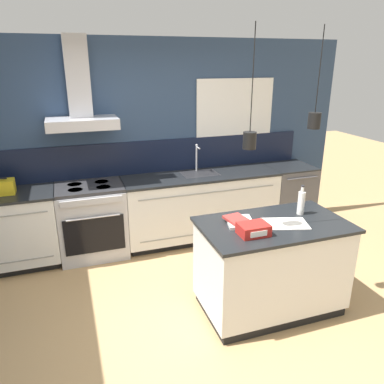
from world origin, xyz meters
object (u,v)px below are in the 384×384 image
oven_range (92,220)px  dishwasher (287,196)px  book_stack (239,221)px  red_supply_box (254,229)px  bottle_on_island (301,202)px

oven_range → dishwasher: same height
oven_range → dishwasher: (2.77, 0.00, 0.00)m
book_stack → red_supply_box: (0.02, -0.25, 0.03)m
bottle_on_island → book_stack: size_ratio=0.87×
book_stack → oven_range: bearing=127.7°
dishwasher → bottle_on_island: 1.89m
dishwasher → book_stack: 2.27m
bottle_on_island → red_supply_box: bottle_on_island is taller
oven_range → dishwasher: bearing=0.1°
oven_range → dishwasher: 2.77m
red_supply_box → bottle_on_island: bearing=22.2°
book_stack → red_supply_box: bearing=-86.3°
oven_range → bottle_on_island: bearing=-39.7°
red_supply_box → dishwasher: bearing=50.0°
dishwasher → book_stack: size_ratio=2.70×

